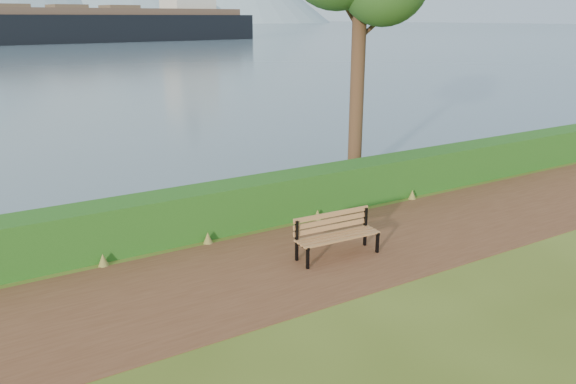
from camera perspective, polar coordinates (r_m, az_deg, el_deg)
ground at (r=10.44m, az=2.06°, el=-7.72°), size 140.00×140.00×0.00m
path at (r=10.66m, az=1.17°, el=-7.11°), size 40.00×3.40×0.01m
hedge at (r=12.35m, az=-4.55°, el=-1.21°), size 32.00×0.85×1.00m
bench at (r=10.81m, az=4.86°, el=-4.05°), size 1.71×0.59×0.84m
cargo_ship at (r=111.92m, az=-19.02°, el=15.75°), size 67.24×16.99×20.20m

